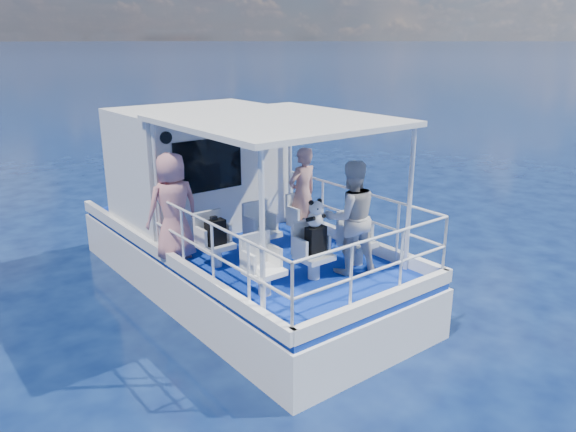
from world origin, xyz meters
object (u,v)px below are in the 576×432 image
object	(u,v)px
backpack_center	(316,241)
passenger_port_fwd	(173,207)
passenger_stbd_aft	(351,217)
panda	(315,213)

from	to	relation	value
backpack_center	passenger_port_fwd	bearing A→B (deg)	121.60
passenger_stbd_aft	panda	xyz separation A→B (m)	(-0.60, 0.11, 0.15)
passenger_stbd_aft	backpack_center	bearing A→B (deg)	12.65
backpack_center	panda	bearing A→B (deg)	102.43
passenger_port_fwd	backpack_center	size ratio (longest dim) A/B	3.98
backpack_center	panda	distance (m)	0.42
passenger_port_fwd	panda	world-z (taller)	passenger_port_fwd
passenger_stbd_aft	backpack_center	size ratio (longest dim) A/B	3.96
backpack_center	panda	xyz separation A→B (m)	(-0.00, 0.02, 0.42)
passenger_stbd_aft	backpack_center	world-z (taller)	passenger_stbd_aft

